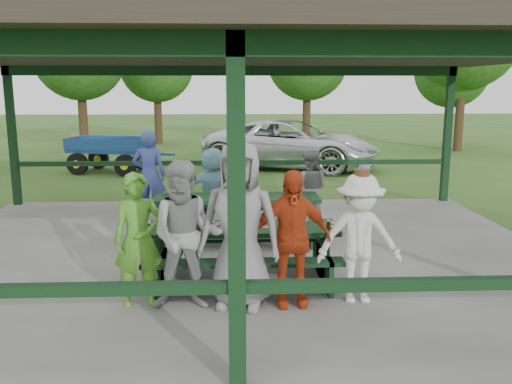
{
  "coord_description": "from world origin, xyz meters",
  "views": [
    {
      "loc": [
        -0.03,
        -8.16,
        2.68
      ],
      "look_at": [
        0.31,
        -0.3,
        1.14
      ],
      "focal_mm": 38.0,
      "sensor_mm": 36.0,
      "label": 1
    }
  ],
  "objects_px": {
    "contestant_grey_left": "(187,236)",
    "contestant_white_fedora": "(359,238)",
    "contestant_grey_mid": "(240,226)",
    "pickup_truck": "(292,144)",
    "contestant_red": "(291,238)",
    "spectator_grey": "(309,189)",
    "spectator_lblue": "(213,188)",
    "contestant_green": "(139,240)",
    "farm_trailer": "(111,154)",
    "picnic_table_far": "(237,212)",
    "spectator_blue": "(149,175)",
    "picnic_table_near": "(243,246)"
  },
  "relations": [
    {
      "from": "contestant_grey_left",
      "to": "contestant_white_fedora",
      "type": "height_order",
      "value": "contestant_grey_left"
    },
    {
      "from": "contestant_grey_mid",
      "to": "pickup_truck",
      "type": "height_order",
      "value": "contestant_grey_mid"
    },
    {
      "from": "contestant_red",
      "to": "spectator_grey",
      "type": "distance_m",
      "value": 3.67
    },
    {
      "from": "spectator_lblue",
      "to": "pickup_truck",
      "type": "bearing_deg",
      "value": -118.57
    },
    {
      "from": "contestant_red",
      "to": "pickup_truck",
      "type": "height_order",
      "value": "contestant_red"
    },
    {
      "from": "contestant_grey_left",
      "to": "pickup_truck",
      "type": "xyz_separation_m",
      "value": [
        2.49,
        11.68,
        -0.18
      ]
    },
    {
      "from": "contestant_green",
      "to": "farm_trailer",
      "type": "distance_m",
      "value": 11.22
    },
    {
      "from": "contestant_grey_left",
      "to": "contestant_green",
      "type": "bearing_deg",
      "value": 166.49
    },
    {
      "from": "picnic_table_far",
      "to": "spectator_lblue",
      "type": "relative_size",
      "value": 1.85
    },
    {
      "from": "contestant_grey_mid",
      "to": "contestant_red",
      "type": "xyz_separation_m",
      "value": [
        0.6,
        0.01,
        -0.16
      ]
    },
    {
      "from": "spectator_blue",
      "to": "picnic_table_far",
      "type": "bearing_deg",
      "value": 139.64
    },
    {
      "from": "contestant_red",
      "to": "farm_trailer",
      "type": "distance_m",
      "value": 11.85
    },
    {
      "from": "spectator_grey",
      "to": "pickup_truck",
      "type": "relative_size",
      "value": 0.25
    },
    {
      "from": "contestant_green",
      "to": "farm_trailer",
      "type": "bearing_deg",
      "value": 90.7
    },
    {
      "from": "spectator_lblue",
      "to": "spectator_grey",
      "type": "height_order",
      "value": "spectator_lblue"
    },
    {
      "from": "contestant_white_fedora",
      "to": "spectator_grey",
      "type": "height_order",
      "value": "contestant_white_fedora"
    },
    {
      "from": "contestant_grey_mid",
      "to": "contestant_red",
      "type": "bearing_deg",
      "value": 13.1
    },
    {
      "from": "contestant_grey_left",
      "to": "spectator_grey",
      "type": "distance_m",
      "value": 4.14
    },
    {
      "from": "contestant_green",
      "to": "spectator_blue",
      "type": "height_order",
      "value": "spectator_blue"
    },
    {
      "from": "picnic_table_near",
      "to": "pickup_truck",
      "type": "height_order",
      "value": "pickup_truck"
    },
    {
      "from": "picnic_table_near",
      "to": "farm_trailer",
      "type": "height_order",
      "value": "farm_trailer"
    },
    {
      "from": "picnic_table_near",
      "to": "contestant_grey_left",
      "type": "distance_m",
      "value": 1.19
    },
    {
      "from": "pickup_truck",
      "to": "farm_trailer",
      "type": "distance_m",
      "value": 5.81
    },
    {
      "from": "spectator_blue",
      "to": "farm_trailer",
      "type": "distance_m",
      "value": 6.97
    },
    {
      "from": "contestant_grey_left",
      "to": "spectator_blue",
      "type": "xyz_separation_m",
      "value": [
        -1.08,
        4.41,
        0.0
      ]
    },
    {
      "from": "picnic_table_near",
      "to": "contestant_green",
      "type": "relative_size",
      "value": 1.58
    },
    {
      "from": "picnic_table_near",
      "to": "contestant_grey_mid",
      "type": "xyz_separation_m",
      "value": [
        -0.05,
        -0.85,
        0.51
      ]
    },
    {
      "from": "contestant_grey_mid",
      "to": "contestant_red",
      "type": "relative_size",
      "value": 1.2
    },
    {
      "from": "contestant_green",
      "to": "contestant_red",
      "type": "height_order",
      "value": "contestant_red"
    },
    {
      "from": "farm_trailer",
      "to": "pickup_truck",
      "type": "bearing_deg",
      "value": 21.33
    },
    {
      "from": "picnic_table_near",
      "to": "pickup_truck",
      "type": "relative_size",
      "value": 0.44
    },
    {
      "from": "contestant_white_fedora",
      "to": "spectator_lblue",
      "type": "relative_size",
      "value": 1.08
    },
    {
      "from": "contestant_grey_mid",
      "to": "picnic_table_far",
      "type": "bearing_deg",
      "value": 102.4
    },
    {
      "from": "contestant_white_fedora",
      "to": "spectator_blue",
      "type": "bearing_deg",
      "value": 127.57
    },
    {
      "from": "spectator_grey",
      "to": "farm_trailer",
      "type": "xyz_separation_m",
      "value": [
        -5.22,
        7.37,
        -0.23
      ]
    },
    {
      "from": "contestant_green",
      "to": "contestant_grey_mid",
      "type": "height_order",
      "value": "contestant_grey_mid"
    },
    {
      "from": "spectator_lblue",
      "to": "spectator_blue",
      "type": "relative_size",
      "value": 0.85
    },
    {
      "from": "picnic_table_far",
      "to": "spectator_lblue",
      "type": "xyz_separation_m",
      "value": [
        -0.43,
        0.76,
        0.27
      ]
    },
    {
      "from": "spectator_blue",
      "to": "contestant_grey_left",
      "type": "bearing_deg",
      "value": 105.33
    },
    {
      "from": "spectator_grey",
      "to": "contestant_grey_mid",
      "type": "bearing_deg",
      "value": 85.76
    },
    {
      "from": "contestant_red",
      "to": "spectator_lblue",
      "type": "height_order",
      "value": "contestant_red"
    },
    {
      "from": "contestant_red",
      "to": "spectator_grey",
      "type": "bearing_deg",
      "value": 75.41
    },
    {
      "from": "picnic_table_near",
      "to": "contestant_grey_left",
      "type": "bearing_deg",
      "value": -126.47
    },
    {
      "from": "contestant_green",
      "to": "contestant_grey_left",
      "type": "xyz_separation_m",
      "value": [
        0.58,
        -0.14,
        0.08
      ]
    },
    {
      "from": "picnic_table_near",
      "to": "contestant_green",
      "type": "height_order",
      "value": "contestant_green"
    },
    {
      "from": "picnic_table_near",
      "to": "contestant_white_fedora",
      "type": "distance_m",
      "value": 1.62
    },
    {
      "from": "picnic_table_near",
      "to": "contestant_grey_mid",
      "type": "relative_size",
      "value": 1.28
    },
    {
      "from": "contestant_white_fedora",
      "to": "spectator_grey",
      "type": "relative_size",
      "value": 1.12
    },
    {
      "from": "picnic_table_far",
      "to": "spectator_lblue",
      "type": "bearing_deg",
      "value": 119.33
    },
    {
      "from": "contestant_red",
      "to": "spectator_lblue",
      "type": "bearing_deg",
      "value": 103.02
    }
  ]
}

